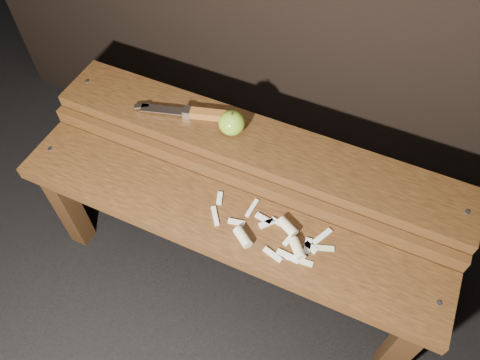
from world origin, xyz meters
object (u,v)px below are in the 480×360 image
at_px(bench_rear_tier, 255,160).
at_px(bench_front_tier, 222,233).
at_px(knife, 198,113).
at_px(apple, 232,123).

bearing_deg(bench_rear_tier, bench_front_tier, -90.00).
bearing_deg(knife, bench_rear_tier, -4.91).
xyz_separation_m(bench_front_tier, apple, (-0.08, 0.23, 0.18)).
distance_m(apple, knife, 0.12).
bearing_deg(bench_front_tier, bench_rear_tier, 90.00).
relative_size(bench_rear_tier, knife, 4.37).
distance_m(bench_front_tier, apple, 0.30).
xyz_separation_m(bench_rear_tier, apple, (-0.08, 0.00, 0.12)).
xyz_separation_m(bench_front_tier, bench_rear_tier, (0.00, 0.23, 0.06)).
bearing_deg(bench_rear_tier, apple, 176.71).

